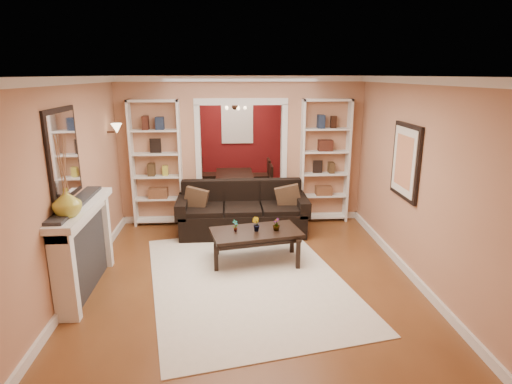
{
  "coord_description": "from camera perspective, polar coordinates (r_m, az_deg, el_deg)",
  "views": [
    {
      "loc": [
        -0.27,
        -6.7,
        2.72
      ],
      "look_at": [
        0.14,
        -0.8,
        1.09
      ],
      "focal_mm": 30.0,
      "sensor_mm": 36.0,
      "label": 1
    }
  ],
  "objects": [
    {
      "name": "floor",
      "position": [
        7.24,
        -1.52,
        -6.68
      ],
      "size": [
        8.0,
        8.0,
        0.0
      ],
      "primitive_type": "plane",
      "color": "brown",
      "rests_on": "ground"
    },
    {
      "name": "ceiling",
      "position": [
        6.71,
        -1.69,
        15.21
      ],
      "size": [
        8.0,
        8.0,
        0.0
      ],
      "primitive_type": "plane",
      "rotation": [
        3.14,
        0.0,
        0.0
      ],
      "color": "white",
      "rests_on": "ground"
    },
    {
      "name": "wall_back",
      "position": [
        10.8,
        -2.51,
        8.1
      ],
      "size": [
        8.0,
        0.0,
        8.0
      ],
      "primitive_type": "plane",
      "rotation": [
        1.57,
        0.0,
        0.0
      ],
      "color": "tan",
      "rests_on": "ground"
    },
    {
      "name": "wall_front",
      "position": [
        3.05,
        1.66,
        -11.4
      ],
      "size": [
        8.0,
        0.0,
        8.0
      ],
      "primitive_type": "plane",
      "rotation": [
        -1.57,
        0.0,
        0.0
      ],
      "color": "tan",
      "rests_on": "ground"
    },
    {
      "name": "wall_left",
      "position": [
        7.12,
        -20.03,
        3.36
      ],
      "size": [
        0.0,
        8.0,
        8.0
      ],
      "primitive_type": "plane",
      "rotation": [
        1.57,
        0.0,
        1.57
      ],
      "color": "tan",
      "rests_on": "ground"
    },
    {
      "name": "wall_right",
      "position": [
        7.29,
        16.39,
        3.93
      ],
      "size": [
        0.0,
        8.0,
        8.0
      ],
      "primitive_type": "plane",
      "rotation": [
        1.57,
        0.0,
        -1.57
      ],
      "color": "tan",
      "rests_on": "ground"
    },
    {
      "name": "partition_wall",
      "position": [
        8.03,
        -1.97,
        5.56
      ],
      "size": [
        4.5,
        0.15,
        2.7
      ],
      "primitive_type": "cube",
      "color": "tan",
      "rests_on": "floor"
    },
    {
      "name": "red_back_panel",
      "position": [
        10.77,
        -2.51,
        7.92
      ],
      "size": [
        4.44,
        0.04,
        2.64
      ],
      "primitive_type": "cube",
      "color": "maroon",
      "rests_on": "floor"
    },
    {
      "name": "dining_window",
      "position": [
        10.7,
        -2.52,
        9.11
      ],
      "size": [
        0.78,
        0.03,
        0.98
      ],
      "primitive_type": "cube",
      "color": "#8CA5CC",
      "rests_on": "wall_back"
    },
    {
      "name": "area_rug",
      "position": [
        6.0,
        -1.22,
        -11.5
      ],
      "size": [
        3.16,
        3.95,
        0.01
      ],
      "primitive_type": "cube",
      "rotation": [
        0.0,
        0.0,
        0.2
      ],
      "color": "silver",
      "rests_on": "floor"
    },
    {
      "name": "sofa",
      "position": [
        7.51,
        -1.81,
        -2.26
      ],
      "size": [
        2.27,
        0.98,
        0.89
      ],
      "primitive_type": "cube",
      "color": "black",
      "rests_on": "floor"
    },
    {
      "name": "pillow_left",
      "position": [
        7.46,
        -8.0,
        -1.07
      ],
      "size": [
        0.4,
        0.19,
        0.39
      ],
      "primitive_type": "cube",
      "rotation": [
        0.0,
        0.0,
        -0.2
      ],
      "color": "brown",
      "rests_on": "sofa"
    },
    {
      "name": "pillow_right",
      "position": [
        7.51,
        4.32,
        -0.73
      ],
      "size": [
        0.42,
        0.15,
        0.42
      ],
      "primitive_type": "cube",
      "rotation": [
        0.0,
        0.0,
        -0.06
      ],
      "color": "brown",
      "rests_on": "sofa"
    },
    {
      "name": "coffee_table",
      "position": [
        6.43,
        -0.01,
        -7.26
      ],
      "size": [
        1.41,
        0.94,
        0.49
      ],
      "primitive_type": "cube",
      "rotation": [
        0.0,
        0.0,
        0.2
      ],
      "color": "black",
      "rests_on": "floor"
    },
    {
      "name": "plant_left",
      "position": [
        6.29,
        -2.76,
        -4.52
      ],
      "size": [
        0.11,
        0.11,
        0.18
      ],
      "primitive_type": "imported",
      "rotation": [
        0.0,
        0.0,
        0.76
      ],
      "color": "#336626",
      "rests_on": "coffee_table"
    },
    {
      "name": "plant_center",
      "position": [
        6.3,
        -0.01,
        -4.32
      ],
      "size": [
        0.15,
        0.15,
        0.21
      ],
      "primitive_type": "imported",
      "rotation": [
        0.0,
        0.0,
        2.4
      ],
      "color": "#336626",
      "rests_on": "coffee_table"
    },
    {
      "name": "plant_right",
      "position": [
        6.33,
        2.73,
        -4.34
      ],
      "size": [
        0.11,
        0.11,
        0.19
      ],
      "primitive_type": "imported",
      "rotation": [
        0.0,
        0.0,
        4.79
      ],
      "color": "#336626",
      "rests_on": "coffee_table"
    },
    {
      "name": "bookshelf_left",
      "position": [
        8.0,
        -13.1,
        3.66
      ],
      "size": [
        0.9,
        0.3,
        2.3
      ],
      "primitive_type": "cube",
      "color": "white",
      "rests_on": "floor"
    },
    {
      "name": "bookshelf_right",
      "position": [
        8.1,
        9.14,
        4.02
      ],
      "size": [
        0.9,
        0.3,
        2.3
      ],
      "primitive_type": "cube",
      "color": "white",
      "rests_on": "floor"
    },
    {
      "name": "fireplace",
      "position": [
        5.91,
        -21.72,
        -6.99
      ],
      "size": [
        0.32,
        1.7,
        1.16
      ],
      "primitive_type": "cube",
      "color": "white",
      "rests_on": "floor"
    },
    {
      "name": "vase",
      "position": [
        5.28,
        -23.92,
        -1.29
      ],
      "size": [
        0.35,
        0.35,
        0.33
      ],
      "primitive_type": "imported",
      "rotation": [
        0.0,
        0.0,
        -0.11
      ],
      "color": "gold",
      "rests_on": "fireplace"
    },
    {
      "name": "mirror",
      "position": [
        5.64,
        -24.3,
        4.62
      ],
      "size": [
        0.03,
        0.95,
        1.1
      ],
      "primitive_type": "cube",
      "color": "silver",
      "rests_on": "wall_left"
    },
    {
      "name": "wall_sconce",
      "position": [
        7.55,
        -18.52,
        7.83
      ],
      "size": [
        0.18,
        0.18,
        0.22
      ],
      "primitive_type": "cube",
      "color": "#FFE0A5",
      "rests_on": "wall_left"
    },
    {
      "name": "framed_art",
      "position": [
        6.33,
        19.25,
        3.87
      ],
      "size": [
        0.04,
        0.85,
        1.05
      ],
      "primitive_type": "cube",
      "color": "black",
      "rests_on": "wall_right"
    },
    {
      "name": "dining_table",
      "position": [
        9.75,
        -2.7,
        0.8
      ],
      "size": [
        1.51,
        0.84,
        0.53
      ],
      "primitive_type": "imported",
      "rotation": [
        0.0,
        0.0,
        1.57
      ],
      "color": "black",
      "rests_on": "floor"
    },
    {
      "name": "dining_chair_nw",
      "position": [
        9.43,
        -6.01,
        1.12
      ],
      "size": [
        0.47,
        0.47,
        0.82
      ],
      "primitive_type": "cube",
      "rotation": [
        0.0,
        0.0,
        1.38
      ],
      "color": "black",
      "rests_on": "floor"
    },
    {
      "name": "dining_chair_ne",
      "position": [
        9.45,
        0.67,
        1.27
      ],
      "size": [
        0.54,
        0.54,
        0.83
      ],
      "primitive_type": "cube",
      "rotation": [
        0.0,
        0.0,
        -1.14
      ],
      "color": "black",
      "rests_on": "floor"
    },
    {
      "name": "dining_chair_sw",
      "position": [
        10.0,
        -5.9,
        2.21
      ],
      "size": [
        0.54,
        0.54,
        0.9
      ],
      "primitive_type": "cube",
      "rotation": [
        0.0,
        0.0,
        1.8
      ],
      "color": "black",
      "rests_on": "floor"
    },
    {
      "name": "dining_chair_se",
      "position": [
        10.03,
        0.4,
        2.16
      ],
      "size": [
        0.53,
        0.53,
        0.85
      ],
      "primitive_type": "cube",
      "rotation": [
        0.0,
        0.0,
        -1.25
      ],
      "color": "black",
      "rests_on": "floor"
    },
    {
      "name": "chandelier",
      "position": [
        9.43,
        -2.34,
        11.13
      ],
      "size": [
        0.5,
        0.5,
        0.3
      ],
      "primitive_type": "cube",
      "color": "#332017",
      "rests_on": "ceiling"
    }
  ]
}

